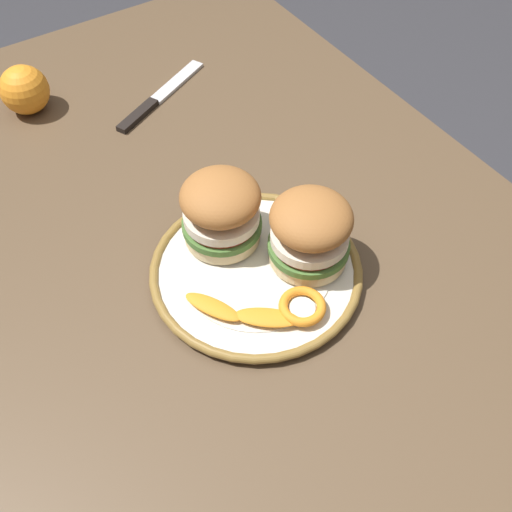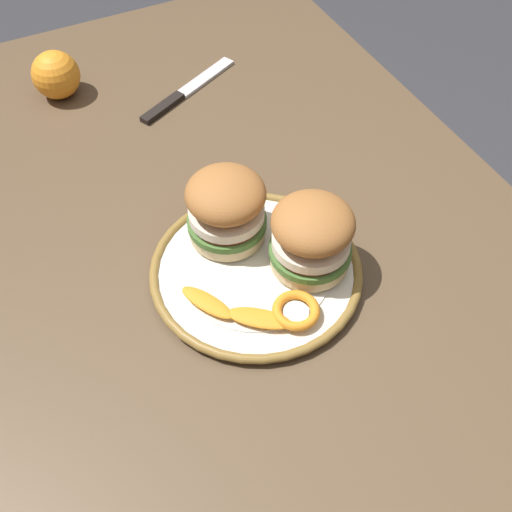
{
  "view_description": "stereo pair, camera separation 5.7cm",
  "coord_description": "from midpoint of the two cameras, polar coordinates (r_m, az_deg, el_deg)",
  "views": [
    {
      "loc": [
        -0.41,
        0.21,
        1.4
      ],
      "look_at": [
        0.01,
        -0.06,
        0.79
      ],
      "focal_mm": 43.84,
      "sensor_mm": 36.0,
      "label": 1
    },
    {
      "loc": [
        -0.44,
        0.17,
        1.4
      ],
      "look_at": [
        0.01,
        -0.06,
        0.79
      ],
      "focal_mm": 43.84,
      "sensor_mm": 36.0,
      "label": 2
    }
  ],
  "objects": [
    {
      "name": "dining_table",
      "position": [
        0.88,
        -4.8,
        -7.37
      ],
      "size": [
        1.41,
        0.94,
        0.75
      ],
      "color": "brown",
      "rests_on": "ground"
    },
    {
      "name": "orange_peel_strip_short",
      "position": [
        0.75,
        -1.17,
        -5.73
      ],
      "size": [
        0.07,
        0.08,
        0.01
      ],
      "color": "orange",
      "rests_on": "dinner_plate"
    },
    {
      "name": "ground_plane",
      "position": [
        1.48,
        -3.03,
        -20.98
      ],
      "size": [
        8.0,
        8.0,
        0.0
      ],
      "primitive_type": "plane",
      "color": "#333338"
    },
    {
      "name": "orange_peel_curled",
      "position": [
        0.76,
        2.1,
        -4.72
      ],
      "size": [
        0.08,
        0.08,
        0.01
      ],
      "color": "orange",
      "rests_on": "dinner_plate"
    },
    {
      "name": "table_knife",
      "position": [
        1.1,
        -10.65,
        13.73
      ],
      "size": [
        0.12,
        0.21,
        0.01
      ],
      "color": "silver",
      "rests_on": "dining_table"
    },
    {
      "name": "dinner_plate",
      "position": [
        0.81,
        -2.03,
        -1.46
      ],
      "size": [
        0.28,
        0.28,
        0.02
      ],
      "color": "silver",
      "rests_on": "dining_table"
    },
    {
      "name": "whole_orange",
      "position": [
        1.12,
        -21.81,
        13.85
      ],
      "size": [
        0.08,
        0.08,
        0.08
      ],
      "primitive_type": "sphere",
      "color": "orange",
      "rests_on": "dining_table"
    },
    {
      "name": "sandwich_half_right",
      "position": [
        0.78,
        2.86,
        2.22
      ],
      "size": [
        0.15,
        0.15,
        0.1
      ],
      "color": "beige",
      "rests_on": "dinner_plate"
    },
    {
      "name": "sandwich_half_left",
      "position": [
        0.8,
        -5.26,
        4.14
      ],
      "size": [
        0.15,
        0.15,
        0.1
      ],
      "color": "beige",
      "rests_on": "dinner_plate"
    },
    {
      "name": "orange_peel_strip_long",
      "position": [
        0.77,
        -6.14,
        -4.73
      ],
      "size": [
        0.08,
        0.06,
        0.01
      ],
      "color": "orange",
      "rests_on": "dinner_plate"
    }
  ]
}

